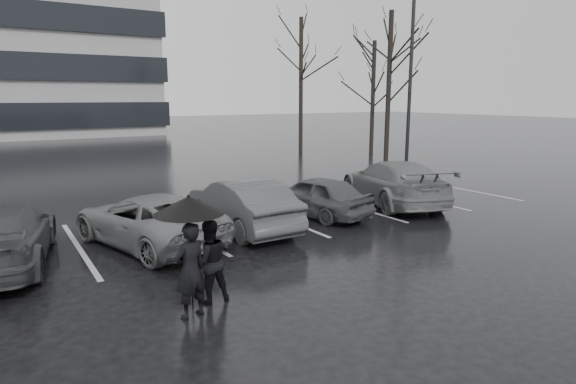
% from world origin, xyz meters
% --- Properties ---
extents(ground, '(160.00, 160.00, 0.00)m').
position_xyz_m(ground, '(0.00, 0.00, 0.00)').
color(ground, black).
rests_on(ground, ground).
extents(car_main, '(2.27, 3.88, 1.24)m').
position_xyz_m(car_main, '(1.63, 2.11, 0.62)').
color(car_main, black).
rests_on(car_main, ground).
extents(car_west_a, '(1.49, 4.26, 1.40)m').
position_xyz_m(car_west_a, '(-0.93, 1.95, 0.70)').
color(car_west_a, '#29292B').
rests_on(car_west_a, ground).
extents(car_west_b, '(3.20, 4.88, 1.25)m').
position_xyz_m(car_west_b, '(-3.48, 1.95, 0.62)').
color(car_west_b, '#4C4C4E').
rests_on(car_west_b, ground).
extents(car_west_c, '(2.72, 4.89, 1.34)m').
position_xyz_m(car_west_c, '(-6.59, 2.01, 0.67)').
color(car_west_c, black).
rests_on(car_west_c, ground).
extents(car_east, '(3.53, 5.45, 1.47)m').
position_xyz_m(car_east, '(4.84, 2.14, 0.73)').
color(car_east, '#4C4C4E').
rests_on(car_east, ground).
extents(pedestrian_left, '(0.66, 0.52, 1.60)m').
position_xyz_m(pedestrian_left, '(-4.05, -2.40, 0.80)').
color(pedestrian_left, black).
rests_on(pedestrian_left, ground).
extents(pedestrian_right, '(0.73, 0.58, 1.48)m').
position_xyz_m(pedestrian_right, '(-3.56, -1.98, 0.74)').
color(pedestrian_right, black).
rests_on(pedestrian_right, ground).
extents(umbrella, '(1.17, 1.17, 1.99)m').
position_xyz_m(umbrella, '(-3.92, -2.11, 1.81)').
color(umbrella, black).
rests_on(umbrella, ground).
extents(lamp_post, '(0.50, 0.50, 9.23)m').
position_xyz_m(lamp_post, '(9.73, 6.28, 4.22)').
color(lamp_post, '#949497').
rests_on(lamp_post, ground).
extents(stall_stripes, '(19.72, 5.00, 0.00)m').
position_xyz_m(stall_stripes, '(-0.80, 2.50, 0.00)').
color(stall_stripes, '#A8A8AB').
rests_on(stall_stripes, ground).
extents(tree_east, '(0.26, 0.26, 8.00)m').
position_xyz_m(tree_east, '(12.00, 10.00, 4.00)').
color(tree_east, black).
rests_on(tree_east, ground).
extents(tree_ne, '(0.26, 0.26, 7.00)m').
position_xyz_m(tree_ne, '(14.50, 14.00, 3.50)').
color(tree_ne, black).
rests_on(tree_ne, ground).
extents(tree_north, '(0.26, 0.26, 8.50)m').
position_xyz_m(tree_north, '(11.00, 17.00, 4.25)').
color(tree_north, black).
rests_on(tree_north, ground).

